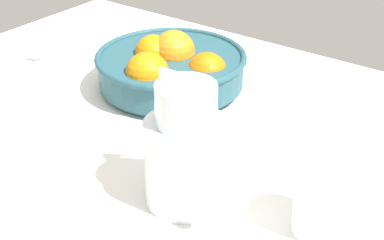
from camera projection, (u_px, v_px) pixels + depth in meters
The scene contains 5 objects.
ground_plane at pixel (194, 168), 91.80cm from camera, with size 138.89×99.33×3.00cm, color white.
fruit_bowl at pixel (171, 68), 110.38cm from camera, with size 28.85×28.85×11.16cm.
juice_pitcher at pixel (186, 159), 79.07cm from camera, with size 14.99×11.61×18.49cm.
juice_glass at pixel (325, 201), 74.30cm from camera, with size 8.15×8.15×10.40cm.
spoon at pixel (51, 60), 123.92cm from camera, with size 16.88×6.46×1.00cm.
Camera 1 is at (44.91, -61.47, 50.35)cm, focal length 54.35 mm.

